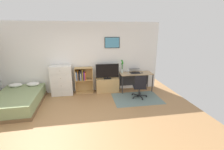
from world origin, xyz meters
The scene contains 14 objects.
ground_plane centered at (0.00, 0.00, 0.00)m, with size 7.20×7.20×0.00m, color #A87A4C.
wall_back_with_posters centered at (0.01, 2.43, 1.35)m, with size 6.12×0.09×2.70m.
area_rug centered at (1.89, 1.31, 0.00)m, with size 1.70×1.20×0.01m, color slate.
bed centered at (-2.07, 1.37, 0.22)m, with size 1.40×2.05×0.57m.
dresser centered at (-0.79, 2.15, 0.57)m, with size 0.77×0.46×1.14m.
bookshelf centered at (-0.02, 2.22, 0.60)m, with size 0.68×0.30×1.01m.
tv_stand centered at (0.94, 2.17, 0.27)m, with size 0.89×0.41×0.55m.
television centered at (0.94, 2.15, 0.84)m, with size 0.90×0.16×0.59m.
desk centered at (2.09, 2.17, 0.60)m, with size 1.29×0.56×0.74m.
office_chair centered at (2.00, 1.33, 0.46)m, with size 0.58×0.57×0.86m.
laptop centered at (2.06, 2.16, 0.81)m, with size 0.41×0.44×0.17m.
computer_mouse centered at (2.32, 2.02, 0.76)m, with size 0.06×0.10×0.03m, color #262628.
bamboo_vase centered at (1.55, 2.24, 0.99)m, with size 0.10×0.11×0.52m.
wine_glass centered at (1.77, 2.07, 0.87)m, with size 0.07×0.07×0.18m.
Camera 1 is at (0.15, -3.59, 2.34)m, focal length 24.62 mm.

